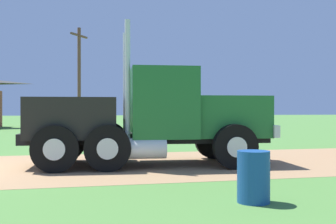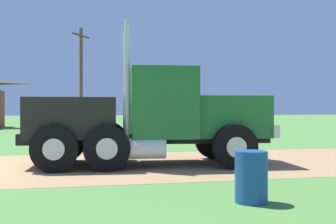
{
  "view_description": "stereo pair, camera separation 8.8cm",
  "coord_description": "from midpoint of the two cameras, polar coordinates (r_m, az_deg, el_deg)",
  "views": [
    {
      "loc": [
        2.74,
        -11.17,
        1.51
      ],
      "look_at": [
        5.38,
        0.65,
        1.45
      ],
      "focal_mm": 43.71,
      "sensor_mm": 36.0,
      "label": 1
    },
    {
      "loc": [
        2.82,
        -11.19,
        1.51
      ],
      "look_at": [
        5.38,
        0.65,
        1.45
      ],
      "focal_mm": 43.71,
      "sensor_mm": 36.0,
      "label": 2
    }
  ],
  "objects": [
    {
      "name": "truck_foreground_white",
      "position": [
        11.25,
        -2.42,
        -0.86
      ],
      "size": [
        6.83,
        3.07,
        3.78
      ],
      "color": "black",
      "rests_on": "ground_plane"
    },
    {
      "name": "steel_barrel",
      "position": [
        6.87,
        11.89,
        -8.84
      ],
      "size": [
        0.53,
        0.53,
        0.84
      ],
      "primitive_type": "cylinder",
      "color": "#19478C",
      "rests_on": "ground_plane"
    },
    {
      "name": "utility_pole_near",
      "position": [
        32.51,
        -11.95,
        5.02
      ],
      "size": [
        1.33,
        1.91,
        7.87
      ],
      "color": "brown",
      "rests_on": "ground_plane"
    }
  ]
}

